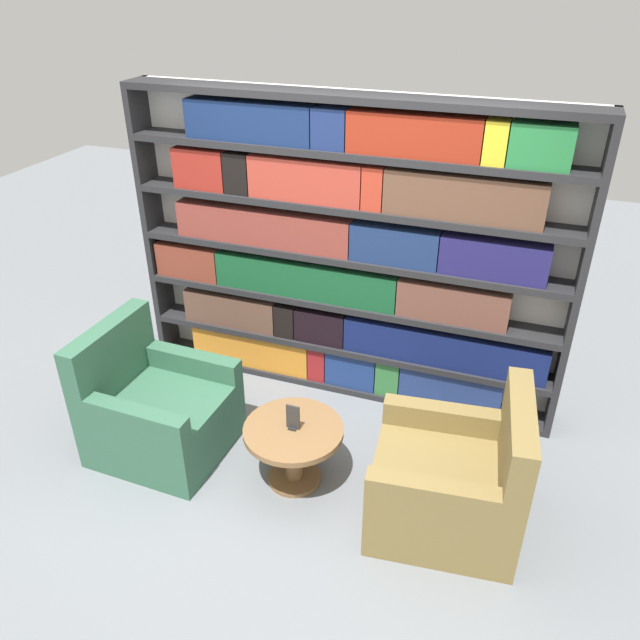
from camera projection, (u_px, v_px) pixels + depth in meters
name	position (u px, v px, depth m)	size (l,w,h in m)	color
ground_plane	(282.00, 491.00, 4.15)	(14.00, 14.00, 0.00)	slate
bookshelf	(346.00, 258.00, 4.65)	(3.31, 0.30, 2.32)	silver
armchair_left	(157.00, 411.00, 4.39)	(0.89, 0.83, 0.94)	#336047
armchair_right	(452.00, 483.00, 3.78)	(0.95, 0.90, 0.94)	olive
coffee_table	(294.00, 443.00, 4.08)	(0.65, 0.65, 0.44)	brown
table_sign	(293.00, 419.00, 3.98)	(0.09, 0.06, 0.18)	black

